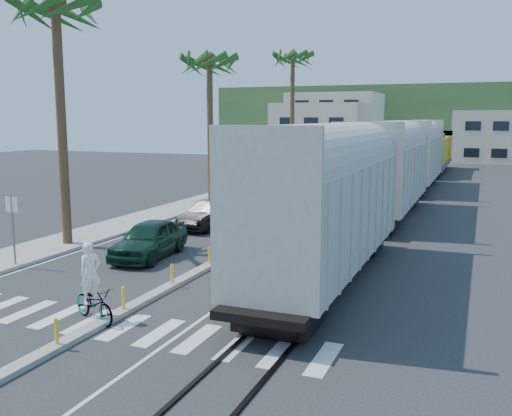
{
  "coord_description": "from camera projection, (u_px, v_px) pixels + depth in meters",
  "views": [
    {
      "loc": [
        10.15,
        -15.29,
        6.03
      ],
      "look_at": [
        0.72,
        8.33,
        2.0
      ],
      "focal_mm": 40.0,
      "sensor_mm": 36.0,
      "label": 1
    }
  ],
  "objects": [
    {
      "name": "ground",
      "position": [
        142.0,
        304.0,
        18.69
      ],
      "size": [
        140.0,
        140.0,
        0.0
      ],
      "primitive_type": "plane",
      "color": "#28282B",
      "rests_on": "ground"
    },
    {
      "name": "sidewalk",
      "position": [
        226.0,
        195.0,
        44.72
      ],
      "size": [
        3.0,
        90.0,
        0.15
      ],
      "primitive_type": "cube",
      "color": "gray",
      "rests_on": "ground"
    },
    {
      "name": "rails",
      "position": [
        407.0,
        199.0,
        42.53
      ],
      "size": [
        1.56,
        100.0,
        0.06
      ],
      "color": "black",
      "rests_on": "ground"
    },
    {
      "name": "median",
      "position": [
        312.0,
        210.0,
        36.98
      ],
      "size": [
        0.45,
        60.0,
        0.85
      ],
      "color": "gray",
      "rests_on": "ground"
    },
    {
      "name": "crosswalk",
      "position": [
        104.0,
        324.0,
        16.85
      ],
      "size": [
        14.0,
        2.2,
        0.01
      ],
      "primitive_type": "cube",
      "color": "silver",
      "rests_on": "ground"
    },
    {
      "name": "lane_markings",
      "position": [
        303.0,
        200.0,
        42.4
      ],
      "size": [
        9.42,
        90.0,
        0.01
      ],
      "color": "silver",
      "rests_on": "ground"
    },
    {
      "name": "freight_train",
      "position": [
        403.0,
        163.0,
        39.61
      ],
      "size": [
        3.0,
        60.94,
        5.85
      ],
      "color": "#A7A599",
      "rests_on": "ground"
    },
    {
      "name": "palm_trees",
      "position": [
        216.0,
        50.0,
        40.78
      ],
      "size": [
        3.5,
        37.2,
        13.75
      ],
      "color": "brown",
      "rests_on": "ground"
    },
    {
      "name": "street_sign",
      "position": [
        12.0,
        220.0,
        22.89
      ],
      "size": [
        0.6,
        0.08,
        3.0
      ],
      "color": "slate",
      "rests_on": "ground"
    },
    {
      "name": "buildings",
      "position": [
        367.0,
        129.0,
        86.08
      ],
      "size": [
        38.0,
        27.0,
        10.0
      ],
      "color": "beige",
      "rests_on": "ground"
    },
    {
      "name": "hillside",
      "position": [
        429.0,
        118.0,
        109.47
      ],
      "size": [
        80.0,
        20.0,
        12.0
      ],
      "primitive_type": "cube",
      "color": "#385628",
      "rests_on": "ground"
    },
    {
      "name": "car_lead",
      "position": [
        149.0,
        239.0,
        24.79
      ],
      "size": [
        2.83,
        5.16,
        1.63
      ],
      "primitive_type": "imported",
      "rotation": [
        0.0,
        0.0,
        0.09
      ],
      "color": "#103125",
      "rests_on": "ground"
    },
    {
      "name": "car_second",
      "position": [
        210.0,
        215.0,
        31.37
      ],
      "size": [
        2.49,
        4.88,
        1.5
      ],
      "primitive_type": "imported",
      "rotation": [
        0.0,
        0.0,
        -0.1
      ],
      "color": "black",
      "rests_on": "ground"
    },
    {
      "name": "car_third",
      "position": [
        247.0,
        203.0,
        36.2
      ],
      "size": [
        2.09,
        4.81,
        1.38
      ],
      "primitive_type": "imported",
      "rotation": [
        0.0,
        0.0,
        0.02
      ],
      "color": "black",
      "rests_on": "ground"
    },
    {
      "name": "car_rear",
      "position": [
        274.0,
        191.0,
        41.94
      ],
      "size": [
        3.22,
        5.58,
        1.44
      ],
      "primitive_type": "imported",
      "rotation": [
        0.0,
        0.0,
        -0.08
      ],
      "color": "#B6B9BC",
      "rests_on": "ground"
    },
    {
      "name": "cyclist",
      "position": [
        94.0,
        297.0,
        17.02
      ],
      "size": [
        2.18,
        2.54,
        2.4
      ],
      "rotation": [
        0.0,
        0.0,
        1.16
      ],
      "color": "#9EA0A5",
      "rests_on": "ground"
    }
  ]
}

